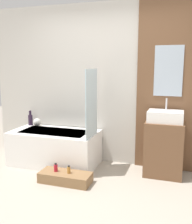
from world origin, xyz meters
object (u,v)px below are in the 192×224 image
object	(u,v)px
wooden_step_bench	(65,177)
bottle_soap_secondary	(69,170)
vase_tall_dark	(30,119)
sink	(165,116)
bottle_soap_primary	(56,168)
vase_round_light	(37,122)
bathtub	(55,148)

from	to	relation	value
wooden_step_bench	bottle_soap_secondary	xyz separation A→B (m)	(0.05, 0.00, 0.12)
wooden_step_bench	vase_tall_dark	bearing A→B (deg)	141.02
sink	bottle_soap_primary	distance (m)	1.74
wooden_step_bench	bottle_soap_secondary	distance (m)	0.13
wooden_step_bench	sink	size ratio (longest dim) A/B	1.45
wooden_step_bench	sink	world-z (taller)	sink
vase_round_light	sink	bearing A→B (deg)	-3.36
wooden_step_bench	bottle_soap_primary	bearing A→B (deg)	180.00
sink	vase_round_light	xyz separation A→B (m)	(-2.20, 0.13, -0.27)
sink	bottle_soap_primary	xyz separation A→B (m)	(-1.42, -0.71, -0.69)
bathtub	vase_tall_dark	distance (m)	0.78
vase_tall_dark	wooden_step_bench	bearing A→B (deg)	-38.98
sink	bottle_soap_primary	bearing A→B (deg)	-153.44
bottle_soap_secondary	vase_tall_dark	bearing A→B (deg)	142.40
wooden_step_bench	vase_round_light	world-z (taller)	vase_round_light
vase_tall_dark	vase_round_light	xyz separation A→B (m)	(0.15, -0.03, -0.04)
bathtub	vase_round_light	size ratio (longest dim) A/B	10.36
vase_round_light	bottle_soap_primary	size ratio (longest dim) A/B	1.14
bottle_soap_primary	vase_round_light	bearing A→B (deg)	132.78
bottle_soap_secondary	bathtub	bearing A→B (deg)	130.90
sink	vase_tall_dark	bearing A→B (deg)	176.14
sink	vase_round_light	world-z (taller)	sink
vase_round_light	bottle_soap_secondary	size ratio (longest dim) A/B	1.24
sink	vase_round_light	distance (m)	2.22
sink	vase_tall_dark	world-z (taller)	sink
vase_tall_dark	vase_round_light	world-z (taller)	vase_tall_dark
wooden_step_bench	vase_tall_dark	distance (m)	1.50
bottle_soap_primary	bathtub	bearing A→B (deg)	117.81
vase_tall_dark	bottle_soap_secondary	world-z (taller)	vase_tall_dark
bathtub	bottle_soap_secondary	xyz separation A→B (m)	(0.51, -0.59, -0.09)
bathtub	vase_tall_dark	size ratio (longest dim) A/B	5.41
bathtub	bottle_soap_secondary	distance (m)	0.79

